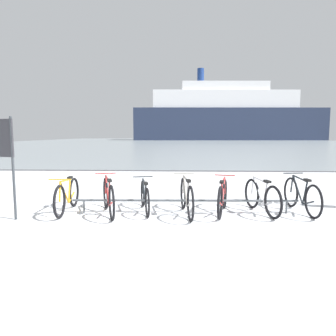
{
  "coord_description": "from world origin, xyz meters",
  "views": [
    {
      "loc": [
        0.12,
        -4.26,
        1.71
      ],
      "look_at": [
        -0.24,
        3.93,
        0.81
      ],
      "focal_mm": 32.92,
      "sensor_mm": 36.0,
      "label": 1
    }
  ],
  "objects": [
    {
      "name": "bicycle_4",
      "position": [
        1.01,
        2.31,
        0.36
      ],
      "size": [
        0.54,
        1.63,
        0.8
      ],
      "color": "black",
      "rests_on": "ground"
    },
    {
      "name": "bicycle_2",
      "position": [
        -0.68,
        2.4,
        0.34
      ],
      "size": [
        0.52,
        1.58,
        0.74
      ],
      "color": "black",
      "rests_on": "ground"
    },
    {
      "name": "bike_rack",
      "position": [
        0.2,
        2.3,
        0.27
      ],
      "size": [
        4.89,
        0.2,
        0.31
      ],
      "color": "#4C5156",
      "rests_on": "ground"
    },
    {
      "name": "bicycle_6",
      "position": [
        2.75,
        2.5,
        0.37
      ],
      "size": [
        0.46,
        1.73,
        0.82
      ],
      "color": "black",
      "rests_on": "ground"
    },
    {
      "name": "ferry_ship",
      "position": [
        13.28,
        88.04,
        6.91
      ],
      "size": [
        55.13,
        13.36,
        20.62
      ],
      "color": "#232D47",
      "rests_on": "ground"
    },
    {
      "name": "bicycle_3",
      "position": [
        0.23,
        2.19,
        0.38
      ],
      "size": [
        0.46,
        1.79,
        0.84
      ],
      "color": "black",
      "rests_on": "ground"
    },
    {
      "name": "bicycle_0",
      "position": [
        -2.38,
        2.29,
        0.36
      ],
      "size": [
        0.46,
        1.72,
        0.8
      ],
      "color": "black",
      "rests_on": "ground"
    },
    {
      "name": "bicycle_1",
      "position": [
        -1.44,
        2.14,
        0.38
      ],
      "size": [
        0.69,
        1.65,
        0.84
      ],
      "color": "black",
      "rests_on": "ground"
    },
    {
      "name": "info_sign",
      "position": [
        -3.45,
        1.71,
        1.4
      ],
      "size": [
        0.54,
        0.17,
        2.06
      ],
      "color": "#33383D",
      "rests_on": "ground"
    },
    {
      "name": "bicycle_5",
      "position": [
        1.86,
        2.38,
        0.36
      ],
      "size": [
        0.53,
        1.61,
        0.8
      ],
      "color": "black",
      "rests_on": "ground"
    },
    {
      "name": "ground",
      "position": [
        0.0,
        53.9,
        -0.04
      ],
      "size": [
        80.0,
        132.0,
        0.08
      ],
      "color": "white"
    }
  ]
}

